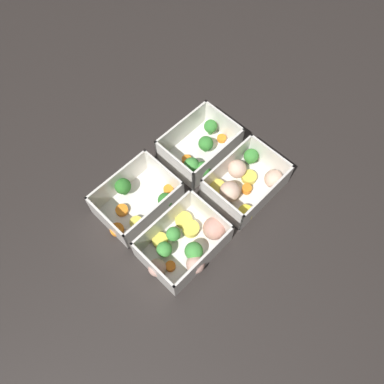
% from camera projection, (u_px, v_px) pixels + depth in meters
% --- Properties ---
extents(ground_plane, '(4.00, 4.00, 0.00)m').
position_uv_depth(ground_plane, '(192.00, 197.00, 0.85)').
color(ground_plane, '#282321').
extents(container_near_left, '(0.19, 0.14, 0.07)m').
position_uv_depth(container_near_left, '(187.00, 244.00, 0.77)').
color(container_near_left, silver).
rests_on(container_near_left, ground_plane).
extents(container_near_right, '(0.17, 0.14, 0.07)m').
position_uv_depth(container_near_right, '(245.00, 182.00, 0.84)').
color(container_near_right, silver).
rests_on(container_near_right, ground_plane).
extents(container_far_left, '(0.18, 0.13, 0.07)m').
position_uv_depth(container_far_left, '(138.00, 200.00, 0.82)').
color(container_far_left, silver).
rests_on(container_far_left, ground_plane).
extents(container_far_right, '(0.17, 0.13, 0.07)m').
position_uv_depth(container_far_right, '(201.00, 149.00, 0.88)').
color(container_far_right, silver).
rests_on(container_far_right, ground_plane).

